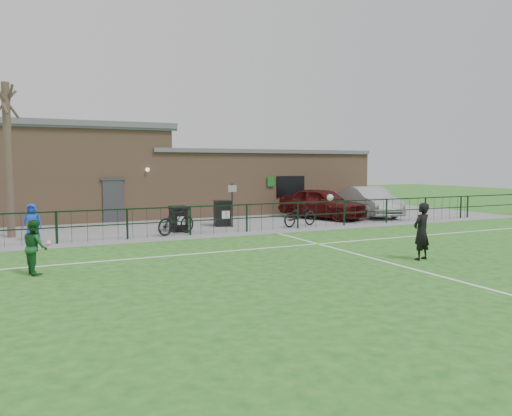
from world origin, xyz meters
name	(u,v)px	position (x,y,z in m)	size (l,w,h in m)	color
ground	(335,270)	(0.00, 0.00, 0.00)	(90.00, 90.00, 0.00)	#225C1B
paving_strip	(185,220)	(0.00, 13.50, 0.01)	(34.00, 13.00, 0.02)	slate
pitch_line_touch	(227,234)	(0.00, 7.80, 0.00)	(28.00, 0.10, 0.01)	white
pitch_line_mid	(269,248)	(0.00, 4.00, 0.00)	(28.00, 0.10, 0.01)	white
pitch_line_perp	(393,264)	(2.00, 0.00, 0.00)	(0.10, 16.00, 0.01)	white
perimeter_fence	(225,219)	(0.00, 8.00, 0.60)	(28.00, 0.10, 1.20)	black
bare_tree	(8,161)	(-8.00, 10.50, 3.00)	(0.30, 0.30, 6.00)	#4A382D
wheelie_bin_left	(179,220)	(-1.58, 9.32, 0.52)	(0.65, 0.74, 0.99)	black
wheelie_bin_right	(222,214)	(0.82, 10.32, 0.56)	(0.72, 0.81, 1.08)	black
sign_post	(232,205)	(1.00, 9.60, 1.02)	(0.06, 0.06, 2.00)	black
car_maroon	(322,203)	(6.68, 10.95, 0.83)	(1.92, 4.77, 1.62)	#450C0D
car_silver	(369,201)	(9.72, 10.88, 0.83)	(1.71, 4.91, 1.62)	#A0A3A7
bicycle_d	(176,221)	(-1.96, 8.39, 0.58)	(0.53, 1.88, 1.13)	black
bicycle_e	(300,215)	(3.96, 8.60, 0.54)	(0.69, 1.98, 1.04)	black
spectator_child	(32,222)	(-7.27, 9.11, 0.72)	(0.68, 0.44, 1.40)	blue
goalkeeper_kick	(419,230)	(3.13, 0.18, 0.88)	(1.77, 3.30, 1.86)	black
outfield_player	(35,247)	(-7.35, 2.98, 0.72)	(0.70, 0.54, 1.44)	#175324
ball_ground	(48,243)	(-6.81, 7.70, 0.10)	(0.21, 0.21, 0.21)	silver
clubhouse	(153,176)	(-0.88, 16.50, 2.22)	(24.25, 5.40, 4.96)	#9C7457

